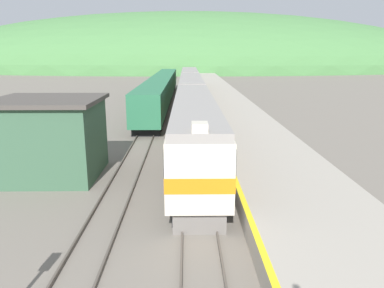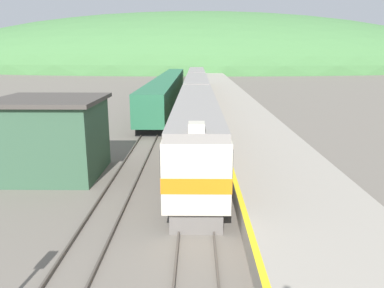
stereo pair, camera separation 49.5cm
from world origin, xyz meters
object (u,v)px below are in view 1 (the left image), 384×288
Objects in this scene: express_train_lead_car at (194,128)px; siding_train at (162,89)px; carriage_third at (190,81)px; carriage_second at (191,93)px.

express_train_lead_car reaches higher than siding_train.
siding_train is (-4.16, -11.72, -0.35)m from carriage_third.
carriage_second is 0.41× the size of siding_train.
carriage_second and carriage_third have the same top height.
carriage_third is at bearing 70.47° from siding_train.
siding_train is at bearing 97.82° from express_train_lead_car.
carriage_second is at bearing -64.09° from siding_train.
carriage_second reaches higher than siding_train.
express_train_lead_car is at bearing -90.00° from carriage_third.
express_train_lead_car is 1.12× the size of carriage_third.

